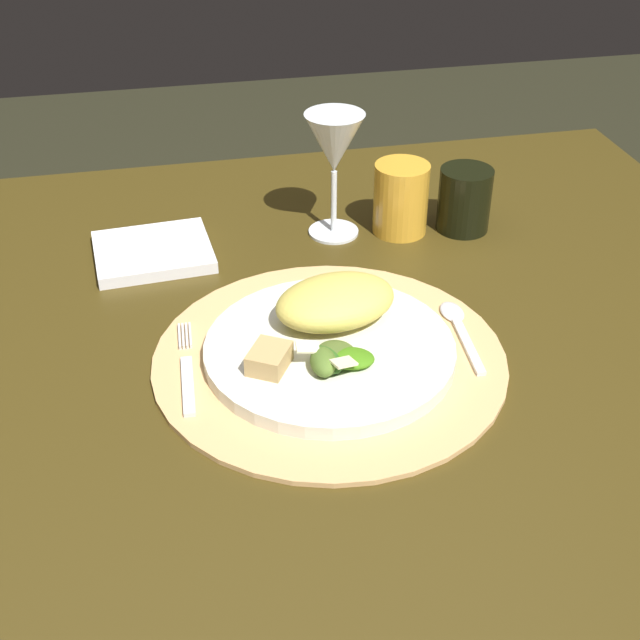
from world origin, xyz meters
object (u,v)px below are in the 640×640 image
object	(u,v)px
spoon	(458,324)
napkin	(153,252)
dark_tumbler	(464,200)
dinner_plate	(330,350)
fork	(187,371)
wine_glass	(334,147)
dining_table	(304,409)
amber_tumbler	(401,199)

from	to	relation	value
spoon	napkin	xyz separation A→B (m)	(-0.33, 0.24, -0.00)
spoon	dark_tumbler	bearing A→B (deg)	69.14
dinner_plate	napkin	xyz separation A→B (m)	(-0.18, 0.27, -0.01)
dinner_plate	fork	world-z (taller)	dinner_plate
dinner_plate	spoon	bearing A→B (deg)	9.63
spoon	napkin	distance (m)	0.41
napkin	dark_tumbler	world-z (taller)	dark_tumbler
wine_glass	dining_table	bearing A→B (deg)	-111.44
fork	spoon	world-z (taller)	spoon
wine_glass	dark_tumbler	size ratio (longest dim) A/B	1.94
dining_table	fork	xyz separation A→B (m)	(-0.14, -0.06, 0.13)
wine_glass	amber_tumbler	distance (m)	0.12
dining_table	amber_tumbler	world-z (taller)	amber_tumbler
dining_table	napkin	bearing A→B (deg)	128.78
spoon	dark_tumbler	size ratio (longest dim) A/B	1.61
wine_glass	napkin	bearing A→B (deg)	-176.30
dining_table	wine_glass	bearing A→B (deg)	68.56
wine_glass	amber_tumbler	bearing A→B (deg)	-7.56
spoon	amber_tumbler	distance (m)	0.25
dining_table	fork	size ratio (longest dim) A/B	7.52
dining_table	napkin	xyz separation A→B (m)	(-0.16, 0.20, 0.13)
napkin	dark_tumbler	distance (m)	0.42
wine_glass	spoon	bearing A→B (deg)	-71.07
dinner_plate	napkin	size ratio (longest dim) A/B	1.84
dining_table	dinner_plate	distance (m)	0.15
spoon	napkin	bearing A→B (deg)	144.15
dinner_plate	spoon	distance (m)	0.16
amber_tumbler	fork	bearing A→B (deg)	-139.35
wine_glass	dark_tumbler	distance (m)	0.20
fork	dark_tumbler	bearing A→B (deg)	32.77
fork	amber_tumbler	world-z (taller)	amber_tumbler
napkin	amber_tumbler	world-z (taller)	amber_tumbler
fork	wine_glass	xyz separation A→B (m)	(0.22, 0.28, 0.12)
spoon	wine_glass	bearing A→B (deg)	108.93
dinner_plate	dining_table	bearing A→B (deg)	103.74
dinner_plate	dark_tumbler	distance (m)	0.36
spoon	amber_tumbler	world-z (taller)	amber_tumbler
spoon	wine_glass	distance (m)	0.29
napkin	dinner_plate	bearing A→B (deg)	-56.48
dining_table	wine_glass	distance (m)	0.34
dinner_plate	napkin	distance (m)	0.32
dining_table	dark_tumbler	distance (m)	0.36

